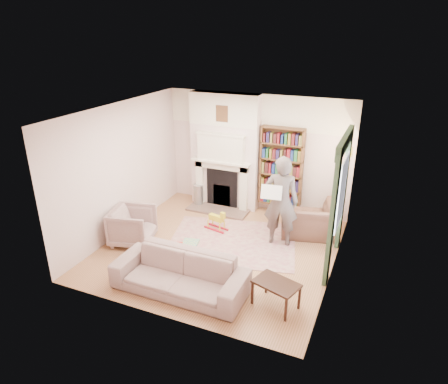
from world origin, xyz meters
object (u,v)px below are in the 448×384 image
at_px(man_reading, 281,201).
at_px(paraffin_heater, 198,195).
at_px(bookcase, 281,167).
at_px(sofa, 180,274).
at_px(armchair_left, 133,226).
at_px(rocking_horse, 216,220).
at_px(coffee_table, 276,294).
at_px(armchair_reading, 307,219).

bearing_deg(man_reading, paraffin_heater, -32.42).
height_order(bookcase, sofa, bookcase).
bearing_deg(sofa, man_reading, 63.90).
relative_size(bookcase, man_reading, 0.97).
xyz_separation_m(armchair_left, sofa, (1.71, -1.08, -0.05)).
bearing_deg(rocking_horse, coffee_table, -33.37).
relative_size(armchair_left, man_reading, 0.44).
height_order(bookcase, rocking_horse, bookcase).
distance_m(sofa, paraffin_heater, 3.56).
bearing_deg(paraffin_heater, bookcase, 10.34).
xyz_separation_m(bookcase, armchair_left, (-2.40, -2.60, -0.79)).
height_order(armchair_left, coffee_table, armchair_left).
relative_size(bookcase, coffee_table, 2.64).
bearing_deg(paraffin_heater, man_reading, -23.93).
height_order(armchair_left, paraffin_heater, armchair_left).
relative_size(sofa, man_reading, 1.21).
bearing_deg(coffee_table, man_reading, 122.49).
relative_size(paraffin_heater, rocking_horse, 1.03).
bearing_deg(paraffin_heater, armchair_left, -100.16).
relative_size(armchair_reading, man_reading, 0.60).
height_order(sofa, paraffin_heater, sofa).
distance_m(bookcase, coffee_table, 3.68).
bearing_deg(coffee_table, bookcase, 123.05).
height_order(coffee_table, rocking_horse, rocking_horse).
xyz_separation_m(coffee_table, rocking_horse, (-1.96, 2.02, 0.01)).
height_order(man_reading, rocking_horse, man_reading).
xyz_separation_m(armchair_left, rocking_horse, (1.36, 1.19, -0.15)).
height_order(bookcase, coffee_table, bookcase).
xyz_separation_m(bookcase, rocking_horse, (-1.04, -1.41, -0.94)).
bearing_deg(armchair_left, armchair_reading, -75.00).
xyz_separation_m(sofa, paraffin_heater, (-1.31, 3.31, -0.06)).
bearing_deg(armchair_left, rocking_horse, -62.36).
bearing_deg(sofa, armchair_left, 147.73).
bearing_deg(coffee_table, paraffin_heater, 151.58).
relative_size(armchair_left, rocking_horse, 1.57).
height_order(coffee_table, paraffin_heater, paraffin_heater).
relative_size(armchair_reading, coffee_table, 1.63).
bearing_deg(armchair_left, bookcase, -56.22).
xyz_separation_m(armchair_left, paraffin_heater, (0.40, 2.24, -0.11)).
relative_size(bookcase, rocking_horse, 3.47).
height_order(armchair_reading, paraffin_heater, armchair_reading).
bearing_deg(rocking_horse, man_reading, 11.66).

